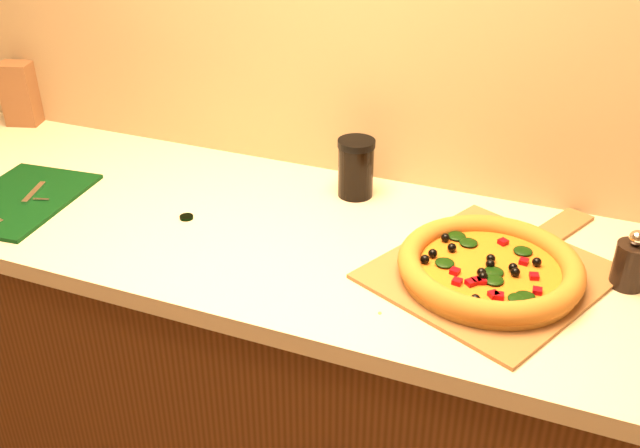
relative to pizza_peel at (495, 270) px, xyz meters
The scene contains 9 objects.
cabinet 0.63m from the pizza_peel, behind, with size 2.80×0.65×0.86m, color #4A290F.
countertop 0.42m from the pizza_peel, behind, with size 2.84×0.68×0.04m, color beige.
pizza_peel is the anchor object (origin of this frame).
pizza 0.05m from the pizza_peel, 101.17° to the right, with size 0.36×0.36×0.05m.
cutting_board 1.12m from the pizza_peel, behind, with size 0.28×0.36×0.03m.
bottle_cap 0.70m from the pizza_peel, behind, with size 0.03×0.03×0.01m, color black.
pepper_grinder 0.26m from the pizza_peel, 11.57° to the left, with size 0.07×0.07×0.12m.
paper_bag 1.48m from the pizza_peel, 168.83° to the left, with size 0.09×0.07×0.18m, color brown.
dark_jar 0.44m from the pizza_peel, 150.17° to the left, with size 0.09×0.09×0.14m.
Camera 1 is at (0.55, 0.18, 1.70)m, focal length 40.00 mm.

